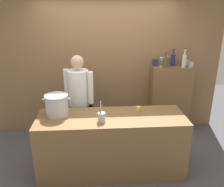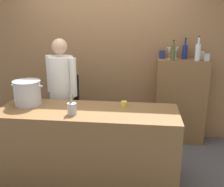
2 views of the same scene
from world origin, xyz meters
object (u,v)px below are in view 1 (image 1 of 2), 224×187
object	(u,v)px
wine_glass_short	(166,59)
wine_glass_wide	(161,60)
chef	(79,97)
utensil_crock	(101,117)
wine_bottle_clear	(184,60)
wine_bottle_olive	(165,62)
wine_bottle_cobalt	(173,60)
stockpot_large	(57,105)
butter_jar	(138,109)
spice_tin_silver	(191,65)
spice_tin_cream	(186,63)
spice_tin_navy	(155,63)

from	to	relation	value
wine_glass_short	wine_glass_wide	xyz separation A→B (m)	(-0.10, -0.05, -0.00)
chef	wine_glass_wide	xyz separation A→B (m)	(1.49, 0.57, 0.48)
chef	utensil_crock	bearing A→B (deg)	141.02
utensil_crock	wine_bottle_clear	xyz separation A→B (m)	(1.55, 1.26, 0.48)
chef	wine_bottle_clear	bearing A→B (deg)	-138.66
wine_bottle_olive	wine_bottle_cobalt	bearing A→B (deg)	40.07
stockpot_large	butter_jar	world-z (taller)	stockpot_large
stockpot_large	utensil_crock	distance (m)	0.68
wine_glass_wide	utensil_crock	bearing A→B (deg)	-130.56
stockpot_large	wine_bottle_cobalt	bearing A→B (deg)	29.38
stockpot_large	wine_bottle_clear	xyz separation A→B (m)	(2.17, 0.99, 0.40)
wine_glass_wide	spice_tin_silver	size ratio (longest dim) A/B	1.65
chef	wine_bottle_olive	distance (m)	1.67
stockpot_large	spice_tin_cream	xyz separation A→B (m)	(2.23, 1.08, 0.33)
stockpot_large	spice_tin_silver	world-z (taller)	spice_tin_silver
wine_glass_short	wine_bottle_clear	bearing A→B (deg)	-24.47
butter_jar	wine_bottle_clear	distance (m)	1.45
spice_tin_cream	wine_bottle_cobalt	bearing A→B (deg)	169.17
wine_bottle_cobalt	spice_tin_cream	bearing A→B (deg)	-10.83
wine_glass_short	wine_glass_wide	size ratio (longest dim) A/B	1.04
stockpot_large	wine_glass_short	xyz separation A→B (m)	(1.87, 1.13, 0.40)
stockpot_large	chef	bearing A→B (deg)	61.56
wine_bottle_clear	stockpot_large	bearing A→B (deg)	-155.34
wine_bottle_olive	wine_bottle_cobalt	distance (m)	0.25
wine_bottle_clear	wine_glass_short	bearing A→B (deg)	155.53
spice_tin_silver	spice_tin_cream	world-z (taller)	spice_tin_cream
utensil_crock	wine_glass_wide	world-z (taller)	wine_glass_wide
spice_tin_silver	spice_tin_navy	distance (m)	0.64
wine_bottle_clear	wine_glass_wide	bearing A→B (deg)	167.88
butter_jar	wine_bottle_cobalt	bearing A→B (deg)	52.17
spice_tin_silver	chef	bearing A→B (deg)	-166.71
wine_bottle_clear	butter_jar	bearing A→B (deg)	-136.75
wine_glass_short	spice_tin_cream	distance (m)	0.37
butter_jar	stockpot_large	bearing A→B (deg)	-176.97
utensil_crock	butter_jar	xyz separation A→B (m)	(0.55, 0.33, -0.04)
spice_tin_navy	utensil_crock	bearing A→B (deg)	-126.77
stockpot_large	spice_tin_cream	world-z (taller)	spice_tin_cream
wine_glass_wide	wine_bottle_olive	bearing A→B (deg)	-68.94
wine_bottle_olive	spice_tin_silver	distance (m)	0.48
wine_glass_short	wine_glass_wide	bearing A→B (deg)	-154.79
wine_bottle_clear	wine_bottle_olive	size ratio (longest dim) A/B	1.18
chef	spice_tin_navy	bearing A→B (deg)	-128.74
wine_glass_short	spice_tin_silver	distance (m)	0.45
wine_bottle_olive	stockpot_large	bearing A→B (deg)	-151.89
utensil_crock	wine_bottle_olive	xyz separation A→B (m)	(1.19, 1.23, 0.46)
butter_jar	wine_glass_short	bearing A→B (deg)	56.77
chef	wine_bottle_cobalt	xyz separation A→B (m)	(1.73, 0.62, 0.47)
wine_bottle_clear	wine_bottle_cobalt	distance (m)	0.21
wine_glass_short	wine_glass_wide	world-z (taller)	wine_glass_short
utensil_crock	wine_glass_short	size ratio (longest dim) A/B	1.66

